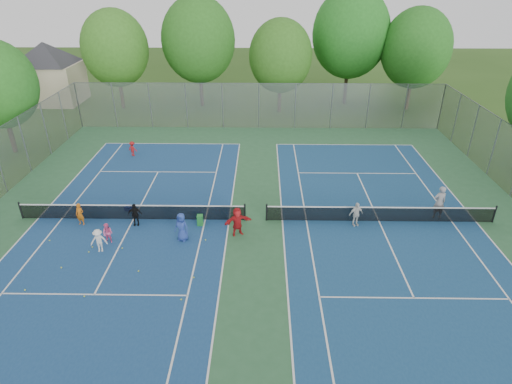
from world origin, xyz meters
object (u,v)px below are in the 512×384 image
net_right (380,214)px  ball_crate (129,208)px  ball_hopper (200,220)px  instructor (439,202)px  net_left (133,212)px

net_right → ball_crate: (-14.55, 1.00, -0.30)m
net_right → ball_hopper: (-10.09, -0.56, -0.14)m
ball_hopper → instructor: (13.48, 1.03, 0.69)m
ball_hopper → instructor: 13.53m
net_left → ball_hopper: 3.95m
net_left → ball_crate: 1.18m
net_right → instructor: (3.39, 0.47, 0.55)m
net_left → instructor: bearing=1.5°
instructor → ball_crate: bearing=-8.9°
instructor → net_right: bearing=0.7°
net_left → instructor: (17.39, 0.47, 0.55)m
ball_hopper → instructor: bearing=4.4°
ball_crate → instructor: instructor is taller
net_right → ball_crate: net_right is taller
net_left → instructor: size_ratio=6.40×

